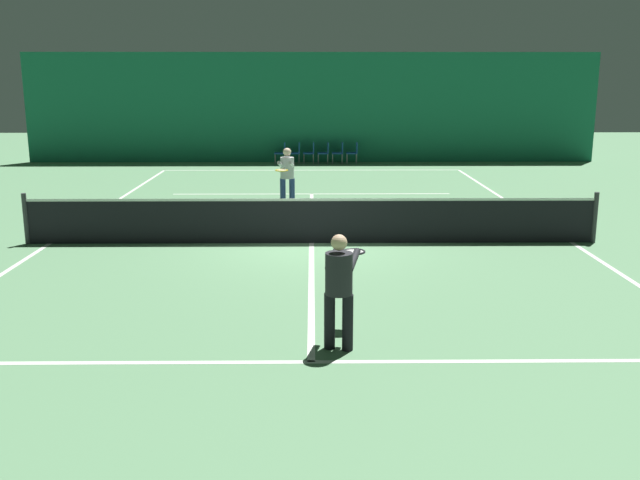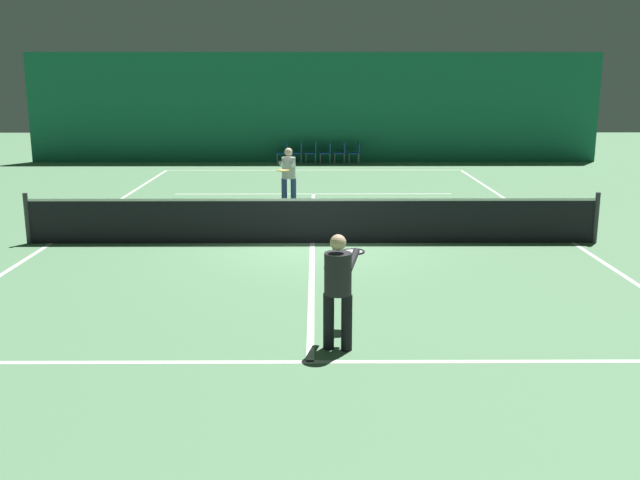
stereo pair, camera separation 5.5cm
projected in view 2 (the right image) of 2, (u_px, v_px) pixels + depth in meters
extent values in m
plane|color=#56845B|center=(312.00, 243.00, 14.99)|extent=(60.00, 60.00, 0.00)
cube|color=#196B4C|center=(314.00, 108.00, 28.69)|extent=(23.00, 0.12, 4.36)
cube|color=silver|center=(314.00, 170.00, 26.59)|extent=(11.00, 0.10, 0.00)
cube|color=silver|center=(313.00, 194.00, 21.23)|extent=(8.25, 0.10, 0.00)
cube|color=silver|center=(310.00, 362.00, 8.76)|extent=(8.25, 0.10, 0.00)
cube|color=silver|center=(51.00, 243.00, 14.96)|extent=(0.10, 23.80, 0.00)
cube|color=silver|center=(573.00, 243.00, 15.02)|extent=(0.10, 23.80, 0.00)
cube|color=silver|center=(312.00, 243.00, 14.99)|extent=(0.10, 12.80, 0.00)
cube|color=black|center=(312.00, 221.00, 14.88)|extent=(11.90, 0.02, 0.95)
cube|color=white|center=(312.00, 200.00, 14.78)|extent=(11.90, 0.02, 0.05)
cylinder|color=#333338|center=(27.00, 218.00, 14.84)|extent=(0.10, 0.10, 1.07)
cylinder|color=#333338|center=(596.00, 218.00, 14.91)|extent=(0.10, 0.10, 1.07)
cylinder|color=black|center=(329.00, 321.00, 9.12)|extent=(0.17, 0.17, 0.74)
cylinder|color=black|center=(347.00, 323.00, 9.06)|extent=(0.17, 0.17, 0.74)
cylinder|color=#232328|center=(338.00, 274.00, 8.94)|extent=(0.42, 0.42, 0.54)
sphere|color=#DBAD89|center=(338.00, 243.00, 8.85)|extent=(0.20, 0.20, 0.20)
cylinder|color=#232328|center=(332.00, 259.00, 9.18)|extent=(0.21, 0.52, 0.22)
cylinder|color=#232328|center=(353.00, 260.00, 9.11)|extent=(0.21, 0.52, 0.22)
cylinder|color=black|center=(348.00, 257.00, 9.54)|extent=(0.10, 0.30, 0.03)
torus|color=black|center=(353.00, 252.00, 9.82)|extent=(0.40, 0.40, 0.03)
cylinder|color=silver|center=(353.00, 252.00, 9.82)|extent=(0.34, 0.34, 0.00)
cylinder|color=navy|center=(293.00, 193.00, 19.02)|extent=(0.16, 0.16, 0.78)
cylinder|color=navy|center=(284.00, 193.00, 19.04)|extent=(0.16, 0.16, 0.78)
cylinder|color=#B7B7BC|center=(289.00, 168.00, 18.88)|extent=(0.40, 0.40, 0.56)
sphere|color=beige|center=(288.00, 152.00, 18.78)|extent=(0.21, 0.21, 0.21)
cylinder|color=#B7B7BC|center=(293.00, 164.00, 18.59)|extent=(0.15, 0.54, 0.23)
cylinder|color=#B7B7BC|center=(282.00, 164.00, 18.62)|extent=(0.15, 0.54, 0.23)
cylinder|color=black|center=(285.00, 169.00, 18.22)|extent=(0.06, 0.31, 0.03)
torus|color=gold|center=(283.00, 170.00, 17.93)|extent=(0.36, 0.36, 0.03)
cylinder|color=silver|center=(283.00, 170.00, 17.93)|extent=(0.30, 0.30, 0.00)
cylinder|color=#99999E|center=(278.00, 158.00, 28.78)|extent=(0.03, 0.03, 0.39)
cylinder|color=#99999E|center=(277.00, 159.00, 28.41)|extent=(0.03, 0.03, 0.39)
cylinder|color=#99999E|center=(287.00, 158.00, 28.78)|extent=(0.03, 0.03, 0.39)
cylinder|color=#99999E|center=(287.00, 159.00, 28.41)|extent=(0.03, 0.03, 0.39)
cube|color=#19479E|center=(282.00, 153.00, 28.55)|extent=(0.44, 0.44, 0.05)
cube|color=#19479E|center=(287.00, 147.00, 28.50)|extent=(0.04, 0.44, 0.40)
cylinder|color=#99999E|center=(292.00, 158.00, 28.78)|extent=(0.03, 0.03, 0.39)
cylinder|color=#99999E|center=(292.00, 159.00, 28.41)|extent=(0.03, 0.03, 0.39)
cylinder|color=#99999E|center=(301.00, 158.00, 28.79)|extent=(0.03, 0.03, 0.39)
cylinder|color=#99999E|center=(301.00, 159.00, 28.42)|extent=(0.03, 0.03, 0.39)
cube|color=#19479E|center=(296.00, 153.00, 28.55)|extent=(0.44, 0.44, 0.05)
cube|color=#19479E|center=(301.00, 147.00, 28.50)|extent=(0.04, 0.44, 0.40)
cylinder|color=#99999E|center=(306.00, 158.00, 28.79)|extent=(0.03, 0.03, 0.39)
cylinder|color=#99999E|center=(306.00, 159.00, 28.42)|extent=(0.03, 0.03, 0.39)
cylinder|color=#99999E|center=(316.00, 158.00, 28.79)|extent=(0.03, 0.03, 0.39)
cylinder|color=#99999E|center=(316.00, 159.00, 28.42)|extent=(0.03, 0.03, 0.39)
cube|color=#19479E|center=(311.00, 153.00, 28.55)|extent=(0.44, 0.44, 0.05)
cube|color=#19479E|center=(316.00, 147.00, 28.50)|extent=(0.04, 0.44, 0.40)
cylinder|color=#99999E|center=(320.00, 158.00, 28.79)|extent=(0.03, 0.03, 0.39)
cylinder|color=#99999E|center=(320.00, 159.00, 28.42)|extent=(0.03, 0.03, 0.39)
cylinder|color=#99999E|center=(330.00, 158.00, 28.79)|extent=(0.03, 0.03, 0.39)
cylinder|color=#99999E|center=(330.00, 159.00, 28.42)|extent=(0.03, 0.03, 0.39)
cube|color=#19479E|center=(325.00, 153.00, 28.56)|extent=(0.44, 0.44, 0.05)
cube|color=#19479E|center=(330.00, 147.00, 28.51)|extent=(0.04, 0.44, 0.40)
cylinder|color=#99999E|center=(335.00, 158.00, 28.79)|extent=(0.03, 0.03, 0.39)
cylinder|color=#99999E|center=(335.00, 159.00, 28.42)|extent=(0.03, 0.03, 0.39)
cylinder|color=#99999E|center=(344.00, 158.00, 28.80)|extent=(0.03, 0.03, 0.39)
cylinder|color=#99999E|center=(344.00, 159.00, 28.43)|extent=(0.03, 0.03, 0.39)
cube|color=#19479E|center=(340.00, 153.00, 28.56)|extent=(0.44, 0.44, 0.05)
cube|color=#19479E|center=(345.00, 147.00, 28.51)|extent=(0.04, 0.44, 0.40)
cylinder|color=#99999E|center=(349.00, 158.00, 28.80)|extent=(0.03, 0.03, 0.39)
cylinder|color=#99999E|center=(349.00, 159.00, 28.43)|extent=(0.03, 0.03, 0.39)
cylinder|color=#99999E|center=(358.00, 158.00, 28.80)|extent=(0.03, 0.03, 0.39)
cylinder|color=#99999E|center=(359.00, 159.00, 28.43)|extent=(0.03, 0.03, 0.39)
cube|color=#19479E|center=(354.00, 153.00, 28.56)|extent=(0.44, 0.44, 0.05)
cube|color=#19479E|center=(359.00, 147.00, 28.51)|extent=(0.04, 0.44, 0.40)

